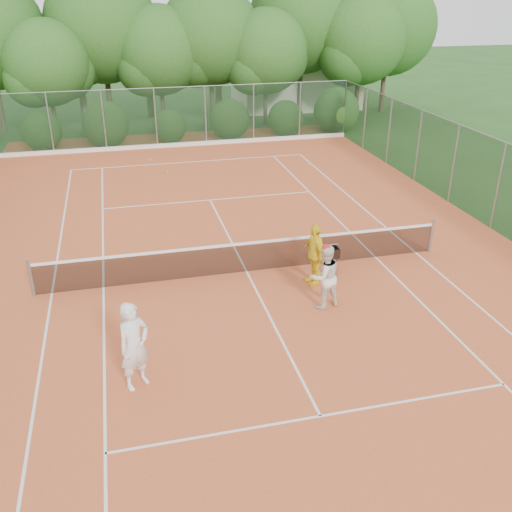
{
  "coord_description": "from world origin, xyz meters",
  "views": [
    {
      "loc": [
        -3.32,
        -14.57,
        7.67
      ],
      "look_at": [
        -0.02,
        -1.2,
        1.1
      ],
      "focal_mm": 40.0,
      "sensor_mm": 36.0,
      "label": 1
    }
  ],
  "objects": [
    {
      "name": "stray_ball_a",
      "position": [
        -1.23,
        10.54,
        0.05
      ],
      "size": [
        0.07,
        0.07,
        0.07
      ],
      "primitive_type": "sphere",
      "color": "#D2DF33",
      "rests_on": "clay_court"
    },
    {
      "name": "stray_ball_c",
      "position": [
        5.3,
        10.02,
        0.05
      ],
      "size": [
        0.07,
        0.07,
        0.07
      ],
      "primitive_type": "sphere",
      "color": "#B9D130",
      "rests_on": "clay_court"
    },
    {
      "name": "tennis_net",
      "position": [
        0.0,
        0.0,
        0.53
      ],
      "size": [
        11.97,
        0.1,
        1.1
      ],
      "color": "gray",
      "rests_on": "clay_court"
    },
    {
      "name": "player_yellow",
      "position": [
        1.68,
        -1.09,
        0.91
      ],
      "size": [
        0.59,
        1.1,
        1.79
      ],
      "primitive_type": "imported",
      "rotation": [
        0.0,
        0.0,
        -1.42
      ],
      "color": "yellow",
      "rests_on": "clay_court"
    },
    {
      "name": "fence_back",
      "position": [
        0.0,
        15.0,
        1.52
      ],
      "size": [
        18.07,
        0.07,
        3.0
      ],
      "color": "#19381E",
      "rests_on": "clay_court"
    },
    {
      "name": "ball_hopper",
      "position": [
        2.39,
        -0.63,
        0.66
      ],
      "size": [
        0.35,
        0.35,
        0.81
      ],
      "rotation": [
        0.0,
        0.0,
        -0.21
      ],
      "color": "gray",
      "rests_on": "clay_court"
    },
    {
      "name": "player_white",
      "position": [
        -3.41,
        -4.55,
        1.0
      ],
      "size": [
        0.86,
        0.79,
        1.96
      ],
      "primitive_type": "imported",
      "rotation": [
        0.0,
        0.0,
        0.59
      ],
      "color": "white",
      "rests_on": "clay_court"
    },
    {
      "name": "stray_ball_b",
      "position": [
        -1.86,
        12.62,
        0.05
      ],
      "size": [
        0.07,
        0.07,
        0.07
      ],
      "primitive_type": "sphere",
      "color": "#D2E635",
      "rests_on": "clay_court"
    },
    {
      "name": "club_building",
      "position": [
        9.0,
        24.0,
        1.5
      ],
      "size": [
        8.0,
        5.0,
        3.0
      ],
      "primitive_type": "cube",
      "color": "beige",
      "rests_on": "ground"
    },
    {
      "name": "tropical_treeline",
      "position": [
        1.43,
        20.22,
        5.11
      ],
      "size": [
        32.1,
        8.49,
        15.03
      ],
      "color": "brown",
      "rests_on": "ground"
    },
    {
      "name": "clay_court",
      "position": [
        0.0,
        0.0,
        0.01
      ],
      "size": [
        18.0,
        36.0,
        0.02
      ],
      "primitive_type": "cube",
      "color": "#CF5C2F",
      "rests_on": "ground"
    },
    {
      "name": "player_center_grp",
      "position": [
        1.51,
        -2.39,
        0.9
      ],
      "size": [
        0.97,
        0.83,
        1.77
      ],
      "color": "white",
      "rests_on": "clay_court"
    },
    {
      "name": "court_markings",
      "position": [
        0.0,
        0.0,
        0.02
      ],
      "size": [
        11.03,
        23.83,
        0.01
      ],
      "color": "white",
      "rests_on": "clay_court"
    },
    {
      "name": "ground",
      "position": [
        0.0,
        0.0,
        0.0
      ],
      "size": [
        120.0,
        120.0,
        0.0
      ],
      "primitive_type": "plane",
      "color": "#234A1A",
      "rests_on": "ground"
    }
  ]
}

